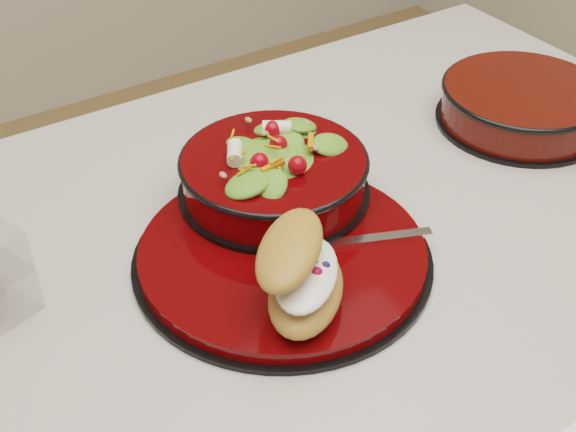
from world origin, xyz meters
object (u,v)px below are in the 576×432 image
salad_bowl (274,169)px  fork (349,242)px  croissant (303,273)px  dinner_plate (283,254)px  extra_bowl (522,103)px

salad_bowl → fork: 0.12m
croissant → fork: (0.09, 0.05, -0.03)m
salad_bowl → croissant: (-0.07, -0.16, 0.00)m
fork → salad_bowl: bearing=31.4°
dinner_plate → croissant: croissant is taller
croissant → fork: 0.11m
salad_bowl → extra_bowl: (0.38, -0.02, -0.02)m
dinner_plate → salad_bowl: (0.04, 0.09, 0.04)m
salad_bowl → fork: size_ratio=1.34×
fork → extra_bowl: (0.36, 0.10, 0.01)m
dinner_plate → extra_bowl: 0.43m
croissant → dinner_plate: bearing=24.0°
salad_bowl → fork: bearing=-80.6°
dinner_plate → extra_bowl: size_ratio=1.43×
salad_bowl → extra_bowl: salad_bowl is taller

